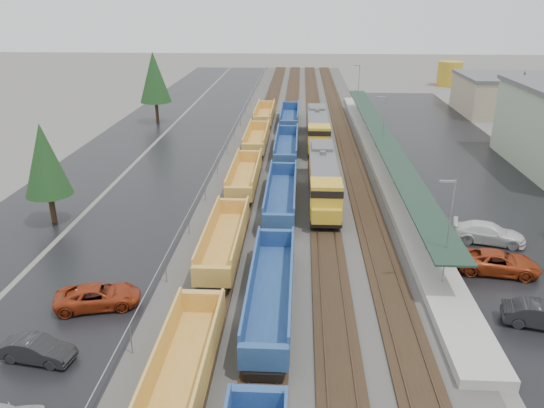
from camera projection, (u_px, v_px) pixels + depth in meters
The scene contains 21 objects.
ballast_strip at pixel (302, 140), 73.89m from camera, with size 20.00×160.00×0.08m, color #302D2B.
trackbed at pixel (302, 139), 73.85m from camera, with size 14.60×160.00×0.22m.
west_parking_lot at pixel (196, 139), 74.65m from camera, with size 10.00×160.00×0.02m, color black.
west_road at pixel (126, 138), 75.15m from camera, with size 9.00×160.00×0.02m, color black.
east_commuter_lot at pixel (460, 164), 63.66m from camera, with size 16.00×100.00×0.02m, color black.
station_platform at pixel (381, 157), 63.88m from camera, with size 3.00×80.00×8.00m.
chainlink_fence at pixel (233, 131), 72.34m from camera, with size 0.08×160.04×2.02m.
distant_hills at pixel (415, 46), 211.70m from camera, with size 301.00×140.00×25.20m.
tree_west_near at pixel (45, 160), 45.00m from camera, with size 3.96×3.96×9.00m.
tree_west_far at pixel (154, 77), 81.74m from camera, with size 4.84×4.84×11.00m.
tree_east at pixel (521, 99), 68.28m from camera, with size 4.40×4.40×10.00m.
locomotive_lead at pixel (323, 178), 51.66m from camera, with size 2.75×18.14×4.11m.
locomotive_trail at pixel (318, 128), 71.18m from camera, with size 2.75×18.14×4.11m.
well_string_yellow at pixel (236, 204), 48.05m from camera, with size 2.69×91.03×2.38m.
well_string_blue at pixel (277, 234), 41.95m from camera, with size 2.69×102.12×2.39m.
storage_tank at pixel (449, 74), 118.03m from camera, with size 5.34×5.34×5.34m, color #B18D23.
parked_car_west_b at pixel (37, 350), 29.08m from camera, with size 4.15×1.45×1.37m, color black.
parked_car_west_c at pixel (98, 296), 34.14m from camera, with size 5.35×2.47×1.49m, color maroon.
parked_car_east_a at pixel (542, 316), 32.07m from camera, with size 4.59×1.60×1.51m, color black.
parked_car_east_b at pixel (498, 262), 38.37m from camera, with size 5.76×2.66×1.60m, color #9B3313.
parked_car_east_c at pixel (489, 233), 43.06m from camera, with size 5.66×2.30×1.64m, color silver.
Camera 1 is at (-0.36, -12.15, 18.79)m, focal length 35.00 mm.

